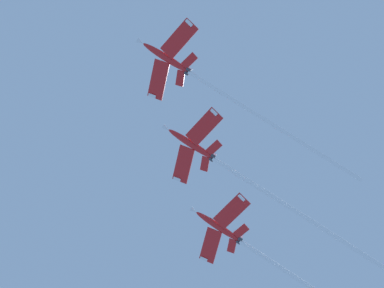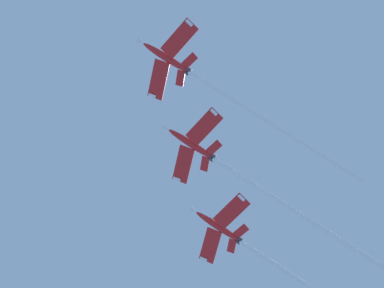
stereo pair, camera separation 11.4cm
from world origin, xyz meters
name	(u,v)px [view 2 (the right image)]	position (x,y,z in m)	size (l,w,h in m)	color
jet_lead	(212,87)	(-16.94, 15.52, 140.54)	(20.16, 53.36, 22.13)	red
jet_second	(244,178)	(-31.19, 30.35, 134.45)	(20.16, 53.50, 22.64)	red
jet_third	(266,258)	(-45.21, 42.93, 129.63)	(20.16, 50.48, 20.79)	red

